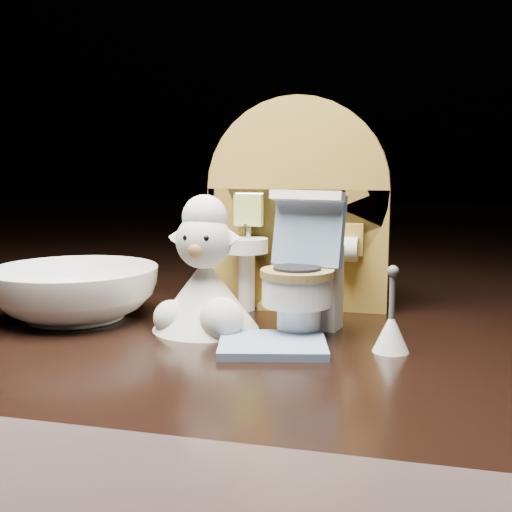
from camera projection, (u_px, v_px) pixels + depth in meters
The scene contains 6 objects.
backdrop_panel at pixel (296, 217), 0.46m from camera, with size 0.13×0.05×0.15m.
toy_toilet at pixel (304, 282), 0.39m from camera, with size 0.05×0.06×0.09m.
bath_mat at pixel (273, 345), 0.36m from camera, with size 0.06×0.05×0.00m, color #6D89AE.
toilet_brush at pixel (391, 329), 0.36m from camera, with size 0.02×0.02×0.05m.
plush_lamb at pixel (205, 283), 0.40m from camera, with size 0.07×0.07×0.09m.
ceramic_bowl at pixel (75, 293), 0.43m from camera, with size 0.11×0.11×0.04m, color white.
Camera 1 is at (0.08, -0.39, 0.11)m, focal length 45.00 mm.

